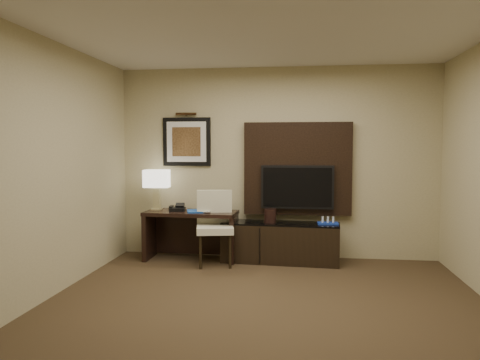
% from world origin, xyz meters
% --- Properties ---
extents(floor, '(4.50, 5.00, 0.01)m').
position_xyz_m(floor, '(0.00, 0.00, -0.01)').
color(floor, '#382919').
rests_on(floor, ground).
extents(ceiling, '(4.50, 5.00, 0.01)m').
position_xyz_m(ceiling, '(0.00, 0.00, 2.70)').
color(ceiling, silver).
rests_on(ceiling, wall_back).
extents(wall_back, '(4.50, 0.01, 2.70)m').
position_xyz_m(wall_back, '(0.00, 2.50, 1.35)').
color(wall_back, tan).
rests_on(wall_back, floor).
extents(wall_front, '(4.50, 0.01, 2.70)m').
position_xyz_m(wall_front, '(0.00, -2.50, 1.35)').
color(wall_front, tan).
rests_on(wall_front, floor).
extents(wall_left, '(0.01, 5.00, 2.70)m').
position_xyz_m(wall_left, '(-2.25, 0.00, 1.35)').
color(wall_left, tan).
rests_on(wall_left, floor).
extents(desk, '(1.30, 0.61, 0.68)m').
position_xyz_m(desk, '(-1.17, 2.15, 0.34)').
color(desk, black).
rests_on(desk, floor).
extents(credenza, '(1.61, 0.54, 0.55)m').
position_xyz_m(credenza, '(0.08, 2.15, 0.27)').
color(credenza, black).
rests_on(credenza, floor).
extents(tv_wall_panel, '(1.50, 0.12, 1.30)m').
position_xyz_m(tv_wall_panel, '(0.30, 2.44, 1.27)').
color(tv_wall_panel, black).
rests_on(tv_wall_panel, wall_back).
extents(tv, '(1.00, 0.08, 0.60)m').
position_xyz_m(tv, '(0.30, 2.34, 1.02)').
color(tv, black).
rests_on(tv, tv_wall_panel).
extents(artwork, '(0.70, 0.04, 0.70)m').
position_xyz_m(artwork, '(-1.30, 2.48, 1.65)').
color(artwork, black).
rests_on(artwork, wall_back).
extents(picture_light, '(0.04, 0.04, 0.30)m').
position_xyz_m(picture_light, '(-1.30, 2.44, 2.05)').
color(picture_light, '#3D2613').
rests_on(picture_light, wall_back).
extents(desk_chair, '(0.58, 0.64, 1.00)m').
position_xyz_m(desk_chair, '(-0.78, 1.88, 0.50)').
color(desk_chair, beige).
rests_on(desk_chair, floor).
extents(table_lamp, '(0.35, 0.23, 0.54)m').
position_xyz_m(table_lamp, '(-1.69, 2.25, 0.95)').
color(table_lamp, tan).
rests_on(table_lamp, desk).
extents(desk_phone, '(0.23, 0.21, 0.10)m').
position_xyz_m(desk_phone, '(-1.36, 2.15, 0.73)').
color(desk_phone, black).
rests_on(desk_phone, desk).
extents(blue_folder, '(0.30, 0.35, 0.02)m').
position_xyz_m(blue_folder, '(-1.09, 2.11, 0.69)').
color(blue_folder, '#18469C').
rests_on(blue_folder, desk).
extents(book, '(0.18, 0.04, 0.24)m').
position_xyz_m(book, '(-1.04, 2.11, 0.80)').
color(book, '#A09C7D').
rests_on(book, desk).
extents(water_bottle, '(0.07, 0.07, 0.18)m').
position_xyz_m(water_bottle, '(-0.73, 2.17, 0.77)').
color(water_bottle, silver).
rests_on(water_bottle, desk).
extents(ice_bucket, '(0.21, 0.21, 0.19)m').
position_xyz_m(ice_bucket, '(-0.06, 2.14, 0.64)').
color(ice_bucket, black).
rests_on(ice_bucket, credenza).
extents(minibar_tray, '(0.28, 0.18, 0.10)m').
position_xyz_m(minibar_tray, '(0.71, 2.13, 0.59)').
color(minibar_tray, '#1937A4').
rests_on(minibar_tray, credenza).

